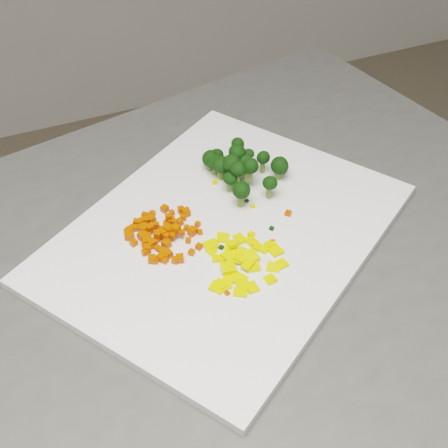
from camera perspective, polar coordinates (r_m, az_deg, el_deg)
name	(u,v)px	position (r m, az deg, el deg)	size (l,w,h in m)	color
counter_block	(205,444)	(1.13, -1.73, -19.48)	(0.99, 0.69, 0.90)	#4D4C4A
cutting_board	(224,233)	(0.79, 0.00, -0.84)	(0.43, 0.34, 0.01)	white
carrot_pile	(167,228)	(0.77, -5.27, -0.34)	(0.10, 0.10, 0.03)	#CB3902
pepper_pile	(242,257)	(0.74, 1.64, -3.03)	(0.11, 0.11, 0.02)	yellow
broccoli_pile	(245,163)	(0.85, 1.94, 5.61)	(0.12, 0.12, 0.05)	black
carrot_cube_0	(172,213)	(0.81, -4.79, 1.04)	(0.01, 0.01, 0.01)	#CB3902
carrot_cube_1	(142,237)	(0.78, -7.47, -1.14)	(0.01, 0.01, 0.01)	#CB3902
carrot_cube_2	(158,248)	(0.76, -6.10, -2.21)	(0.01, 0.01, 0.01)	#CB3902
carrot_cube_3	(144,234)	(0.78, -7.33, -0.89)	(0.01, 0.01, 0.01)	#CB3902
carrot_cube_4	(174,222)	(0.78, -4.56, 0.21)	(0.01, 0.01, 0.01)	#CB3902
carrot_cube_5	(165,256)	(0.75, -5.38, -2.92)	(0.01, 0.01, 0.01)	#CB3902
carrot_cube_6	(186,212)	(0.81, -3.50, 1.08)	(0.01, 0.01, 0.01)	#CB3902
carrot_cube_7	(141,228)	(0.79, -7.56, -0.36)	(0.01, 0.01, 0.01)	#CB3902
carrot_cube_8	(168,217)	(0.79, -5.12, 0.62)	(0.01, 0.01, 0.01)	#CB3902
carrot_cube_9	(200,232)	(0.78, -2.20, -0.74)	(0.01, 0.01, 0.01)	#CB3902
carrot_cube_10	(150,228)	(0.78, -6.81, -0.37)	(0.01, 0.01, 0.01)	#CB3902
carrot_cube_11	(145,234)	(0.78, -7.21, -0.87)	(0.01, 0.01, 0.01)	#CB3902
carrot_cube_12	(134,243)	(0.77, -8.27, -1.70)	(0.01, 0.01, 0.01)	#CB3902
carrot_cube_13	(175,260)	(0.75, -4.48, -3.34)	(0.01, 0.01, 0.01)	#CB3902
carrot_cube_14	(198,224)	(0.79, -2.42, -0.03)	(0.01, 0.01, 0.01)	#CB3902
carrot_cube_15	(135,228)	(0.79, -8.14, -0.39)	(0.01, 0.01, 0.01)	#CB3902
carrot_cube_16	(182,233)	(0.77, -3.86, -0.80)	(0.01, 0.01, 0.01)	#CB3902
carrot_cube_17	(158,235)	(0.77, -6.07, -0.98)	(0.01, 0.01, 0.01)	#CB3902
carrot_cube_18	(167,228)	(0.77, -5.26, -0.39)	(0.01, 0.01, 0.01)	#CB3902
carrot_cube_19	(129,231)	(0.79, -8.71, -0.67)	(0.01, 0.01, 0.01)	#CB3902
carrot_cube_20	(151,227)	(0.79, -6.66, -0.30)	(0.01, 0.01, 0.01)	#CB3902
carrot_cube_21	(148,229)	(0.79, -6.99, -0.50)	(0.01, 0.01, 0.01)	#CB3902
carrot_cube_22	(129,236)	(0.78, -8.64, -1.12)	(0.01, 0.01, 0.01)	#CB3902
carrot_cube_23	(145,252)	(0.76, -7.25, -2.60)	(0.01, 0.01, 0.01)	#CB3902
carrot_cube_24	(149,215)	(0.81, -6.83, 0.80)	(0.01, 0.01, 0.01)	#CB3902
carrot_cube_25	(161,257)	(0.75, -5.80, -3.06)	(0.01, 0.01, 0.01)	#CB3902
carrot_cube_26	(155,226)	(0.79, -6.29, -0.16)	(0.01, 0.01, 0.01)	#CB3902
carrot_cube_27	(140,223)	(0.80, -7.70, 0.14)	(0.01, 0.01, 0.01)	#CB3902
carrot_cube_28	(183,217)	(0.80, -3.77, 0.61)	(0.01, 0.01, 0.01)	#CB3902
carrot_cube_29	(187,228)	(0.79, -3.43, -0.37)	(0.01, 0.01, 0.01)	#CB3902
carrot_cube_30	(166,224)	(0.79, -5.31, 0.02)	(0.01, 0.01, 0.01)	#CB3902
carrot_cube_31	(173,228)	(0.79, -4.67, -0.37)	(0.01, 0.01, 0.01)	#CB3902
carrot_cube_32	(147,237)	(0.78, -7.02, -1.23)	(0.01, 0.01, 0.01)	#CB3902
carrot_cube_33	(188,241)	(0.77, -3.28, -1.53)	(0.01, 0.01, 0.01)	#CB3902
carrot_cube_34	(191,233)	(0.78, -3.00, -0.81)	(0.01, 0.01, 0.01)	#CB3902
carrot_cube_35	(144,227)	(0.79, -7.33, -0.31)	(0.01, 0.01, 0.01)	#CB3902
carrot_cube_36	(163,233)	(0.77, -5.61, -0.80)	(0.01, 0.01, 0.01)	#CB3902
carrot_cube_37	(162,258)	(0.75, -5.72, -3.12)	(0.01, 0.01, 0.01)	#CB3902
carrot_cube_38	(170,230)	(0.77, -4.97, -0.52)	(0.01, 0.01, 0.01)	#CB3902
carrot_cube_39	(147,248)	(0.76, -7.03, -2.24)	(0.01, 0.01, 0.01)	#CB3902
carrot_cube_40	(168,254)	(0.75, -5.14, -2.76)	(0.01, 0.01, 0.01)	#CB3902
carrot_cube_41	(161,229)	(0.79, -5.81, -0.47)	(0.01, 0.01, 0.01)	#CB3902
carrot_cube_42	(165,260)	(0.75, -5.44, -3.31)	(0.01, 0.01, 0.01)	#CB3902
carrot_cube_43	(141,222)	(0.80, -7.59, 0.18)	(0.01, 0.01, 0.01)	#CB3902
carrot_cube_44	(172,221)	(0.79, -4.80, 0.24)	(0.01, 0.01, 0.01)	#CB3902
carrot_cube_45	(165,209)	(0.81, -5.45, 1.39)	(0.01, 0.01, 0.01)	#CB3902
carrot_cube_46	(166,236)	(0.77, -5.31, -1.09)	(0.01, 0.01, 0.01)	#CB3902
carrot_cube_47	(149,230)	(0.79, -6.86, -0.57)	(0.01, 0.01, 0.01)	#CB3902
carrot_cube_48	(192,252)	(0.75, -2.98, -2.60)	(0.01, 0.01, 0.01)	#CB3902
carrot_cube_49	(177,230)	(0.77, -4.27, -0.58)	(0.01, 0.01, 0.01)	#CB3902
carrot_cube_50	(172,221)	(0.80, -4.79, 0.32)	(0.01, 0.01, 0.01)	#CB3902
carrot_cube_51	(155,261)	(0.75, -6.31, -3.38)	(0.01, 0.01, 0.01)	#CB3902
carrot_cube_52	(147,242)	(0.77, -7.10, -1.62)	(0.01, 0.01, 0.01)	#CB3902
carrot_cube_53	(170,232)	(0.77, -4.97, -0.74)	(0.01, 0.01, 0.01)	#CB3902
carrot_cube_54	(181,210)	(0.81, -3.96, 1.30)	(0.01, 0.01, 0.01)	#CB3902
carrot_cube_55	(180,258)	(0.75, -4.07, -3.16)	(0.01, 0.01, 0.01)	#CB3902
carrot_cube_56	(151,246)	(0.77, -6.69, -2.02)	(0.01, 0.01, 0.01)	#CB3902
carrot_cube_57	(173,236)	(0.77, -4.72, -1.10)	(0.01, 0.01, 0.01)	#CB3902
carrot_cube_58	(144,215)	(0.81, -7.30, 0.84)	(0.01, 0.01, 0.01)	#CB3902
carrot_cube_59	(176,229)	(0.77, -4.44, -0.46)	(0.01, 0.01, 0.01)	#CB3902
carrot_cube_60	(153,214)	(0.81, -6.55, 0.94)	(0.01, 0.01, 0.01)	#CB3902
carrot_cube_61	(143,229)	(0.79, -7.44, -0.45)	(0.01, 0.01, 0.01)	#CB3902
carrot_cube_62	(152,243)	(0.77, -6.61, -1.77)	(0.01, 0.01, 0.01)	#CB3902
carrot_cube_63	(179,222)	(0.79, -4.12, 0.15)	(0.01, 0.01, 0.01)	#CB3902
carrot_cube_64	(162,250)	(0.76, -5.73, -2.42)	(0.01, 0.01, 0.01)	#CB3902
carrot_cube_65	(147,231)	(0.79, -7.09, -0.61)	(0.01, 0.01, 0.01)	#CB3902
carrot_cube_66	(142,221)	(0.80, -7.52, 0.24)	(0.01, 0.01, 0.01)	#CB3902
carrot_cube_67	(137,222)	(0.80, -7.99, 0.14)	(0.01, 0.01, 0.01)	#CB3902
carrot_cube_68	(152,259)	(0.75, -6.60, -3.21)	(0.01, 0.01, 0.01)	#CB3902
carrot_cube_69	(145,221)	(0.80, -7.21, 0.32)	(0.01, 0.01, 0.01)	#CB3902
carrot_cube_70	(166,244)	(0.76, -5.29, -1.83)	(0.01, 0.01, 0.01)	#CB3902
carrot_cube_71	(193,231)	(0.78, -2.88, -0.65)	(0.01, 0.01, 0.01)	#CB3902
carrot_cube_72	(199,247)	(0.76, -2.31, -2.09)	(0.01, 0.01, 0.01)	#CB3902
carrot_cube_73	(166,253)	(0.75, -5.37, -2.66)	(0.01, 0.01, 0.01)	#CB3902
carrot_cube_74	(146,250)	(0.76, -7.11, -2.36)	(0.01, 0.01, 0.01)	#CB3902
carrot_cube_75	(144,244)	(0.77, -7.29, -1.83)	(0.01, 0.01, 0.01)	#CB3902
carrot_cube_76	(152,219)	(0.80, -6.63, 0.41)	(0.01, 0.01, 0.01)	#CB3902
carrot_cube_77	(158,234)	(0.78, -6.02, -0.95)	(0.01, 0.01, 0.01)	#CB3902
carrot_cube_78	(157,225)	(0.78, -6.18, -0.08)	(0.01, 0.01, 0.01)	#CB3902
carrot_cube_79	(132,228)	(0.79, -8.42, -0.32)	(0.01, 0.01, 0.01)	#CB3902
pepper_chunk_0	(252,287)	(0.72, 2.56, -5.78)	(0.01, 0.02, 0.00)	yellow
pepper_chunk_1	(242,257)	(0.74, 1.69, -3.07)	(0.01, 0.02, 0.00)	yellow
pepper_chunk_2	(227,282)	(0.72, 0.31, -5.33)	(0.02, 0.01, 0.00)	yellow
pepper_chunk_3	(230,250)	(0.76, 0.59, -2.39)	(0.01, 0.02, 0.00)	yellow
pepper_chunk_4	(211,251)	(0.76, -1.16, -2.47)	(0.01, 0.01, 0.00)	yellow
pepper_chunk_5	(211,245)	(0.76, -1.19, -1.92)	(0.02, 0.02, 0.00)	yellow
pepper_chunk_6	(228,256)	(0.75, 0.41, -2.98)	(0.02, 0.01, 0.00)	yellow
pepper_chunk_7	(226,282)	(0.72, 0.18, -5.30)	(0.01, 0.01, 0.00)	yellow
pepper_chunk_8	(240,260)	(0.74, 1.50, -3.32)	(0.02, 0.01, 0.00)	yellow
pepper_chunk_9	(250,256)	(0.75, 2.43, -2.95)	(0.02, 0.02, 0.00)	yellow
pepper_chunk_10	(248,265)	(0.74, 2.18, -3.75)	(0.01, 0.01, 0.00)	yellow
pepper_chunk_11	(220,289)	(0.72, -0.39, -5.96)	(0.01, 0.01, 0.00)	yellow
pepper_chunk_12	(216,287)	(0.72, -0.74, -5.76)	(0.01, 0.01, 0.00)	yellow
pepper_chunk_13	(240,292)	(0.71, 1.50, -6.23)	(0.01, 0.02, 0.00)	yellow
pepper_chunk_14	(261,248)	(0.76, 3.38, -2.22)	(0.02, 0.01, 0.00)	yellow
pepper_chunk_15	(240,238)	(0.77, 1.45, -1.33)	(0.02, 0.01, 0.00)	yellow
pepper_chunk_16	(281,264)	(0.75, 5.28, -3.66)	(0.01, 0.01, 0.00)	yellow
pepper_chunk_17	(221,284)	(0.72, -0.31, -5.54)	(0.02, 0.01, 0.00)	yellow
pepper_chunk_18	(229,279)	(0.73, 0.44, -5.03)	(0.01, 0.01, 0.00)	yellow
pepper_chunk_19	(270,279)	(0.73, 4.25, -5.06)	(0.01, 0.01, 0.00)	yellow
pepper_chunk_20	(243,284)	(0.72, 1.77, -5.52)	(0.02, 0.02, 0.00)	yellow
pepper_chunk_21	(273,267)	(0.74, 4.54, -3.97)	(0.01, 0.02, 0.00)	yellow
pepper_chunk_22	(223,238)	(0.77, -0.11, -1.26)	(0.02, 0.02, 0.00)	yellow
pepper_chunk_23	(238,279)	(0.73, 1.32, -5.02)	(0.02, 0.02, 0.00)	yellow
pepper_chunk_24	(228,268)	(0.73, 0.38, -4.00)	(0.02, 0.02, 0.00)	yellow
pepper_chunk_25	(233,244)	(0.76, 0.79, -1.82)	(0.01, 0.01, 0.00)	yellow
pepper_chunk_26	(253,266)	(0.74, 2.66, -3.88)	(0.02, 0.02, 0.00)	yellow
pepper_chunk_27	(252,241)	(0.77, 2.54, -1.61)	(0.01, 0.02, 0.00)	yellow
pepper_chunk_28	(241,252)	(0.75, 1.60, -2.59)	(0.01, 0.01, 0.00)	yellow
pepper_chunk_29	(218,258)	(0.75, -0.57, -3.17)	(0.01, 0.01, 0.00)	yellow
pepper_chunk_30	(276,251)	(0.76, 4.74, -2.46)	(0.02, 0.02, 0.00)	yellow
pepper_chunk_31	(271,245)	(0.77, 4.29, -1.89)	(0.01, 0.01, 0.00)	yellow
broccoli_floret_0	(245,165)	(0.85, 1.92, 5.44)	(0.03, 0.03, 0.03)	black
broccoli_floret_1	(221,169)	(0.85, -0.32, 5.09)	(0.04, 0.04, 0.03)	black
broccoli_floret_2	(236,159)	(0.88, 1.14, 5.95)	(0.02, 0.02, 0.03)	black
broccoli_floret_3	(236,157)	(0.85, 1.14, 6.11)	(0.03, 0.03, 0.04)	black
broccoli_floret_4	(263,163)	(0.87, 3.55, 5.61)	(0.03, 0.03, 0.03)	black
broccoli_floret_5	(237,172)	(0.83, 1.24, 4.76)	(0.03, 0.03, 0.03)	black
broccoli_floret_6	(250,170)	(0.83, 2.39, 4.94)	(0.03, 0.03, 0.03)	black
broccoli_floret_7	(238,169)	(0.86, 1.31, 5.05)	(0.02, 0.02, 0.03)	black
broccoli_floret_8	(237,148)	(0.90, 1.22, 6.97)	(0.02, 0.02, 0.03)	black
broccoli_floret_9	(246,174)	(0.83, 2.06, 4.62)	(0.02, 0.02, 0.03)	black
broccoli_floret_10	(248,157)	(0.88, 2.24, 6.13)	(0.02, 0.02, 0.02)	black
broccoli_floret_11	(238,156)	(0.86, 1.31, 6.21)	(0.03, 0.03, 0.03)	black
broccoli_floret_12	(230,183)	(0.83, 0.51, 3.79)	(0.03, 0.03, 0.03)	black
broccoli_floret_13	(239,168)	(0.84, 1.34, 5.12)	(0.03, 0.03, 0.02)	black
broccoli_floret_14	(215,165)	(0.86, -0.82, 5.38)	(0.03, 0.03, 0.03)	black
broccoli_floret_15	(279,169)	(0.86, 5.03, 5.02)	(0.03, 0.03, 0.03)	black
broccoli_floret_16	(216,158)	(0.88, -0.75, 6.05)	(0.03, 0.03, 0.03)	black
broccoli_floret_17	(241,195)	(0.81, 1.53, 2.65)	(0.03, 0.03, 0.04)	black
broccoli_floret_18	(235,158)	(0.86, 0.97, 6.06)	(0.02, 0.02, 0.03)	black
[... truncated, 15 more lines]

